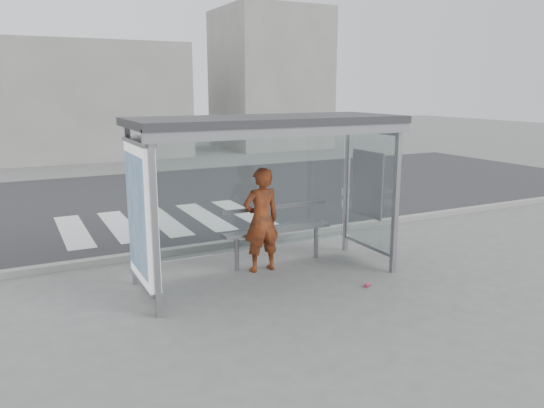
{
  "coord_description": "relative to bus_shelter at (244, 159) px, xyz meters",
  "views": [
    {
      "loc": [
        -3.64,
        -7.38,
        3.04
      ],
      "look_at": [
        0.17,
        0.2,
        1.19
      ],
      "focal_mm": 35.0,
      "sensor_mm": 36.0,
      "label": 1
    }
  ],
  "objects": [
    {
      "name": "curb",
      "position": [
        0.37,
        1.89,
        -1.92
      ],
      "size": [
        30.0,
        0.18,
        0.12
      ],
      "primitive_type": "cube",
      "color": "gray",
      "rests_on": "ground"
    },
    {
      "name": "ground",
      "position": [
        0.37,
        -0.06,
        -1.98
      ],
      "size": [
        80.0,
        80.0,
        0.0
      ],
      "primitive_type": "plane",
      "color": "#60605D",
      "rests_on": "ground"
    },
    {
      "name": "building_right",
      "position": [
        9.37,
        17.94,
        1.52
      ],
      "size": [
        5.0,
        5.0,
        7.0
      ],
      "primitive_type": "cube",
      "color": "gray",
      "rests_on": "ground"
    },
    {
      "name": "person",
      "position": [
        0.44,
        0.33,
        -1.1
      ],
      "size": [
        0.65,
        0.43,
        1.77
      ],
      "primitive_type": "imported",
      "rotation": [
        0.0,
        0.0,
        3.15
      ],
      "color": "orange",
      "rests_on": "ground"
    },
    {
      "name": "bus_shelter",
      "position": [
        0.0,
        0.0,
        0.0
      ],
      "size": [
        4.25,
        1.65,
        2.62
      ],
      "color": "gray",
      "rests_on": "ground"
    },
    {
      "name": "soda_can",
      "position": [
        1.58,
        -1.12,
        -1.95
      ],
      "size": [
        0.13,
        0.1,
        0.06
      ],
      "primitive_type": "cylinder",
      "rotation": [
        0.0,
        1.57,
        0.41
      ],
      "color": "#E24268",
      "rests_on": "ground"
    },
    {
      "name": "building_center",
      "position": [
        0.37,
        17.94,
        0.52
      ],
      "size": [
        8.0,
        5.0,
        5.0
      ],
      "primitive_type": "cube",
      "color": "gray",
      "rests_on": "ground"
    },
    {
      "name": "road",
      "position": [
        0.37,
        6.94,
        -1.98
      ],
      "size": [
        30.0,
        10.0,
        0.01
      ],
      "primitive_type": "cube",
      "color": "#2A2A2D",
      "rests_on": "ground"
    },
    {
      "name": "crosswalk",
      "position": [
        -0.13,
        4.44,
        -1.98
      ],
      "size": [
        4.55,
        3.0,
        0.0
      ],
      "color": "silver",
      "rests_on": "ground"
    },
    {
      "name": "bench",
      "position": [
        0.85,
        0.52,
        -1.37
      ],
      "size": [
        2.02,
        0.25,
        1.04
      ],
      "color": "slate",
      "rests_on": "ground"
    }
  ]
}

